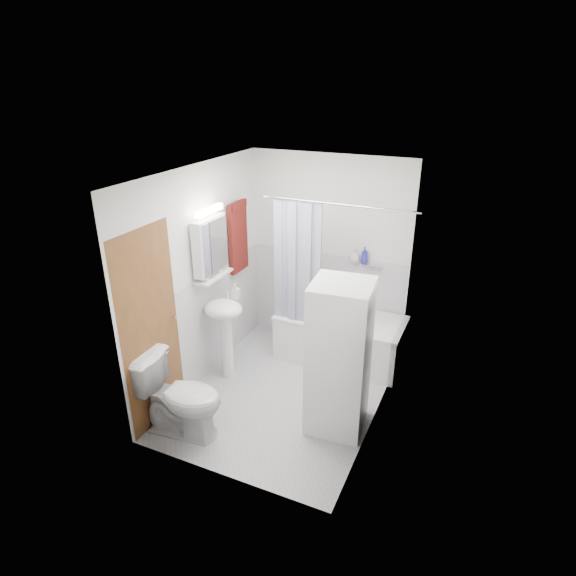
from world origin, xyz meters
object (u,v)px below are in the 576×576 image
at_px(sink, 225,321).
at_px(toilet, 181,397).
at_px(washer_dryer, 339,358).
at_px(bathtub, 340,336).

bearing_deg(sink, toilet, -84.00).
bearing_deg(toilet, washer_dryer, -67.60).
distance_m(sink, washer_dryer, 1.46).
height_order(bathtub, washer_dryer, washer_dryer).
bearing_deg(bathtub, washer_dryer, -73.03).
bearing_deg(bathtub, sink, -141.06).
bearing_deg(washer_dryer, toilet, -157.12).
xyz_separation_m(sink, washer_dryer, (1.43, -0.30, 0.06)).
relative_size(washer_dryer, toilet, 1.85).
bearing_deg(bathtub, toilet, -117.21).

